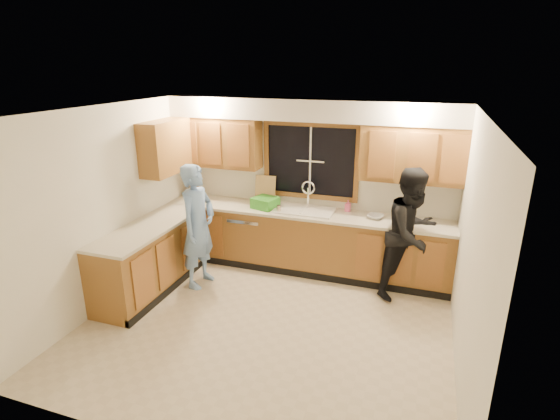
{
  "coord_description": "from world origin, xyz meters",
  "views": [
    {
      "loc": [
        1.61,
        -4.2,
        2.97
      ],
      "look_at": [
        -0.05,
        0.65,
        1.23
      ],
      "focal_mm": 28.0,
      "sensor_mm": 36.0,
      "label": 1
    }
  ],
  "objects_px": {
    "knife_block": "(195,190)",
    "bowl": "(376,217)",
    "dishwasher": "(251,237)",
    "dish_crate": "(265,203)",
    "woman": "(411,234)",
    "sink": "(304,214)",
    "soap_bottle": "(348,206)",
    "stove": "(124,276)",
    "man": "(198,226)"
  },
  "relations": [
    {
      "from": "knife_block",
      "to": "soap_bottle",
      "type": "bearing_deg",
      "value": -38.3
    },
    {
      "from": "sink",
      "to": "man",
      "type": "bearing_deg",
      "value": -143.46
    },
    {
      "from": "woman",
      "to": "bowl",
      "type": "bearing_deg",
      "value": 95.19
    },
    {
      "from": "soap_bottle",
      "to": "bowl",
      "type": "bearing_deg",
      "value": -23.85
    },
    {
      "from": "sink",
      "to": "knife_block",
      "type": "xyz_separation_m",
      "value": [
        -1.85,
        0.1,
        0.17
      ]
    },
    {
      "from": "stove",
      "to": "man",
      "type": "bearing_deg",
      "value": 58.23
    },
    {
      "from": "dishwasher",
      "to": "stove",
      "type": "xyz_separation_m",
      "value": [
        -0.95,
        -1.81,
        0.04
      ]
    },
    {
      "from": "woman",
      "to": "dish_crate",
      "type": "distance_m",
      "value": 2.13
    },
    {
      "from": "sink",
      "to": "dish_crate",
      "type": "distance_m",
      "value": 0.61
    },
    {
      "from": "sink",
      "to": "dishwasher",
      "type": "relative_size",
      "value": 1.05
    },
    {
      "from": "bowl",
      "to": "stove",
      "type": "bearing_deg",
      "value": -147.01
    },
    {
      "from": "sink",
      "to": "soap_bottle",
      "type": "xyz_separation_m",
      "value": [
        0.6,
        0.19,
        0.14
      ]
    },
    {
      "from": "woman",
      "to": "dishwasher",
      "type": "bearing_deg",
      "value": 120.14
    },
    {
      "from": "dishwasher",
      "to": "man",
      "type": "xyz_separation_m",
      "value": [
        -0.39,
        -0.9,
        0.45
      ]
    },
    {
      "from": "dishwasher",
      "to": "stove",
      "type": "bearing_deg",
      "value": -117.69
    },
    {
      "from": "man",
      "to": "knife_block",
      "type": "height_order",
      "value": "man"
    },
    {
      "from": "man",
      "to": "woman",
      "type": "distance_m",
      "value": 2.83
    },
    {
      "from": "woman",
      "to": "soap_bottle",
      "type": "relative_size",
      "value": 10.37
    },
    {
      "from": "man",
      "to": "dish_crate",
      "type": "relative_size",
      "value": 5.14
    },
    {
      "from": "knife_block",
      "to": "bowl",
      "type": "height_order",
      "value": "knife_block"
    },
    {
      "from": "sink",
      "to": "soap_bottle",
      "type": "bearing_deg",
      "value": 17.85
    },
    {
      "from": "knife_block",
      "to": "stove",
      "type": "bearing_deg",
      "value": -129.04
    },
    {
      "from": "woman",
      "to": "dish_crate",
      "type": "xyz_separation_m",
      "value": [
        -2.11,
        0.26,
        0.13
      ]
    },
    {
      "from": "sink",
      "to": "woman",
      "type": "relative_size",
      "value": 0.49
    },
    {
      "from": "dishwasher",
      "to": "soap_bottle",
      "type": "distance_m",
      "value": 1.58
    },
    {
      "from": "sink",
      "to": "dish_crate",
      "type": "xyz_separation_m",
      "value": [
        -0.59,
        -0.05,
        0.13
      ]
    },
    {
      "from": "dishwasher",
      "to": "man",
      "type": "bearing_deg",
      "value": -113.26
    },
    {
      "from": "bowl",
      "to": "sink",
      "type": "bearing_deg",
      "value": -179.61
    },
    {
      "from": "dishwasher",
      "to": "stove",
      "type": "relative_size",
      "value": 0.91
    },
    {
      "from": "stove",
      "to": "bowl",
      "type": "xyz_separation_m",
      "value": [
        2.82,
        1.83,
        0.5
      ]
    },
    {
      "from": "soap_bottle",
      "to": "man",
      "type": "bearing_deg",
      "value": -148.86
    },
    {
      "from": "soap_bottle",
      "to": "sink",
      "type": "bearing_deg",
      "value": -162.15
    },
    {
      "from": "knife_block",
      "to": "dish_crate",
      "type": "xyz_separation_m",
      "value": [
        1.26,
        -0.14,
        -0.04
      ]
    },
    {
      "from": "sink",
      "to": "bowl",
      "type": "xyz_separation_m",
      "value": [
        1.02,
        0.01,
        0.08
      ]
    },
    {
      "from": "man",
      "to": "knife_block",
      "type": "xyz_separation_m",
      "value": [
        -0.61,
        1.01,
        0.18
      ]
    },
    {
      "from": "sink",
      "to": "stove",
      "type": "bearing_deg",
      "value": -134.61
    },
    {
      "from": "knife_block",
      "to": "bowl",
      "type": "distance_m",
      "value": 2.87
    },
    {
      "from": "sink",
      "to": "soap_bottle",
      "type": "distance_m",
      "value": 0.65
    },
    {
      "from": "dishwasher",
      "to": "knife_block",
      "type": "bearing_deg",
      "value": 173.59
    },
    {
      "from": "woman",
      "to": "soap_bottle",
      "type": "bearing_deg",
      "value": 98.73
    },
    {
      "from": "dish_crate",
      "to": "woman",
      "type": "bearing_deg",
      "value": -6.97
    },
    {
      "from": "dishwasher",
      "to": "woman",
      "type": "relative_size",
      "value": 0.47
    },
    {
      "from": "sink",
      "to": "soap_bottle",
      "type": "height_order",
      "value": "sink"
    },
    {
      "from": "dishwasher",
      "to": "woman",
      "type": "height_order",
      "value": "woman"
    },
    {
      "from": "stove",
      "to": "dishwasher",
      "type": "bearing_deg",
      "value": 62.31
    },
    {
      "from": "sink",
      "to": "dish_crate",
      "type": "relative_size",
      "value": 2.57
    },
    {
      "from": "sink",
      "to": "stove",
      "type": "xyz_separation_m",
      "value": [
        -1.8,
        -1.82,
        -0.41
      ]
    },
    {
      "from": "dishwasher",
      "to": "dish_crate",
      "type": "relative_size",
      "value": 2.45
    },
    {
      "from": "soap_bottle",
      "to": "knife_block",
      "type": "bearing_deg",
      "value": -177.77
    },
    {
      "from": "stove",
      "to": "woman",
      "type": "height_order",
      "value": "woman"
    }
  ]
}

